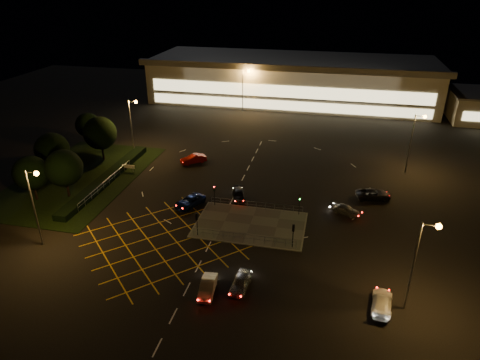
% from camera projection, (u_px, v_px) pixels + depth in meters
% --- Properties ---
extents(ground, '(180.00, 180.00, 0.00)m').
position_uv_depth(ground, '(239.00, 216.00, 58.66)').
color(ground, black).
rests_on(ground, ground).
extents(pedestrian_island, '(14.00, 9.00, 0.12)m').
position_uv_depth(pedestrian_island, '(250.00, 225.00, 56.48)').
color(pedestrian_island, '#4C4944').
rests_on(pedestrian_island, ground).
extents(grass_verge, '(18.00, 30.00, 0.08)m').
position_uv_depth(grass_verge, '(79.00, 178.00, 69.45)').
color(grass_verge, black).
rests_on(grass_verge, ground).
extents(hedge, '(2.00, 26.00, 1.00)m').
position_uv_depth(hedge, '(107.00, 178.00, 68.26)').
color(hedge, black).
rests_on(hedge, ground).
extents(supermarket, '(72.00, 26.50, 10.50)m').
position_uv_depth(supermarket, '(292.00, 79.00, 110.77)').
color(supermarket, beige).
rests_on(supermarket, ground).
extents(streetlight_sw, '(1.78, 0.56, 10.03)m').
position_uv_depth(streetlight_sw, '(35.00, 198.00, 49.53)').
color(streetlight_sw, slate).
rests_on(streetlight_sw, ground).
extents(streetlight_se, '(1.78, 0.56, 10.03)m').
position_uv_depth(streetlight_se, '(421.00, 255.00, 39.47)').
color(streetlight_se, slate).
rests_on(streetlight_se, ground).
extents(streetlight_nw, '(1.78, 0.56, 10.03)m').
position_uv_depth(streetlight_nw, '(133.00, 119.00, 76.27)').
color(streetlight_nw, slate).
rests_on(streetlight_nw, ground).
extents(streetlight_ne, '(1.78, 0.56, 10.03)m').
position_uv_depth(streetlight_ne, '(415.00, 135.00, 68.54)').
color(streetlight_ne, slate).
rests_on(streetlight_ne, ground).
extents(streetlight_far_left, '(1.78, 0.56, 10.03)m').
position_uv_depth(streetlight_far_left, '(245.00, 85.00, 99.86)').
color(streetlight_far_left, slate).
rests_on(streetlight_far_left, ground).
extents(streetlight_far_right, '(1.78, 0.56, 10.03)m').
position_uv_depth(streetlight_far_right, '(424.00, 92.00, 93.71)').
color(streetlight_far_right, slate).
rests_on(streetlight_far_right, ground).
extents(signal_sw, '(0.28, 0.30, 3.15)m').
position_uv_depth(signal_sw, '(197.00, 220.00, 53.16)').
color(signal_sw, black).
rests_on(signal_sw, pedestrian_island).
extents(signal_se, '(0.28, 0.30, 3.15)m').
position_uv_depth(signal_se, '(293.00, 231.00, 50.79)').
color(signal_se, black).
rests_on(signal_se, pedestrian_island).
extents(signal_nw, '(0.28, 0.30, 3.15)m').
position_uv_depth(signal_nw, '(214.00, 191.00, 60.17)').
color(signal_nw, black).
rests_on(signal_nw, pedestrian_island).
extents(signal_ne, '(0.28, 0.30, 3.15)m').
position_uv_depth(signal_ne, '(300.00, 200.00, 57.80)').
color(signal_ne, black).
rests_on(signal_ne, pedestrian_island).
extents(tree_a, '(5.04, 5.04, 6.86)m').
position_uv_depth(tree_a, '(31.00, 173.00, 60.95)').
color(tree_a, black).
rests_on(tree_a, ground).
extents(tree_b, '(5.40, 5.40, 7.35)m').
position_uv_depth(tree_b, '(52.00, 150.00, 68.24)').
color(tree_b, black).
rests_on(tree_b, ground).
extents(tree_c, '(5.76, 5.76, 7.84)m').
position_uv_depth(tree_c, '(100.00, 133.00, 74.34)').
color(tree_c, black).
rests_on(tree_c, ground).
extents(tree_d, '(4.68, 4.68, 6.37)m').
position_uv_depth(tree_d, '(88.00, 125.00, 81.20)').
color(tree_d, black).
rests_on(tree_d, ground).
extents(tree_e, '(5.40, 5.40, 7.35)m').
position_uv_depth(tree_e, '(64.00, 168.00, 61.78)').
color(tree_e, black).
rests_on(tree_e, ground).
extents(car_near_silver, '(1.89, 4.28, 1.43)m').
position_uv_depth(car_near_silver, '(240.00, 282.00, 44.92)').
color(car_near_silver, '#ADB1B5').
rests_on(car_near_silver, ground).
extents(car_queue_white, '(1.85, 4.28, 1.37)m').
position_uv_depth(car_queue_white, '(208.00, 287.00, 44.31)').
color(car_queue_white, silver).
rests_on(car_queue_white, ground).
extents(car_left_blue, '(4.15, 5.48, 1.38)m').
position_uv_depth(car_left_blue, '(190.00, 201.00, 60.94)').
color(car_left_blue, '#0C1949').
rests_on(car_left_blue, ground).
extents(car_far_dkgrey, '(2.86, 4.60, 1.24)m').
position_uv_depth(car_far_dkgrey, '(238.00, 195.00, 62.94)').
color(car_far_dkgrey, black).
rests_on(car_far_dkgrey, ground).
extents(car_right_silver, '(4.20, 3.06, 1.33)m').
position_uv_depth(car_right_silver, '(346.00, 210.00, 58.85)').
color(car_right_silver, '#9B9EA2').
rests_on(car_right_silver, ground).
extents(car_circ_red, '(4.52, 4.03, 1.49)m').
position_uv_depth(car_circ_red, '(193.00, 159.00, 74.74)').
color(car_circ_red, maroon).
rests_on(car_circ_red, ground).
extents(car_east_grey, '(5.51, 3.41, 1.42)m').
position_uv_depth(car_east_grey, '(373.00, 194.00, 62.88)').
color(car_east_grey, black).
rests_on(car_east_grey, ground).
extents(car_approach_white, '(2.44, 4.89, 1.37)m').
position_uv_depth(car_approach_white, '(382.00, 302.00, 42.25)').
color(car_approach_white, white).
rests_on(car_approach_white, ground).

